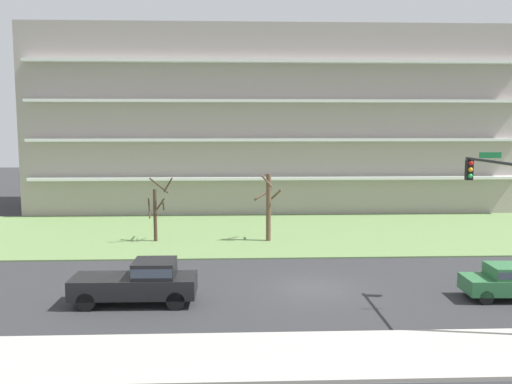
{
  "coord_description": "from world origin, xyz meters",
  "views": [
    {
      "loc": [
        -3.85,
        -25.9,
        7.8
      ],
      "look_at": [
        -2.52,
        6.0,
        3.98
      ],
      "focal_mm": 39.0,
      "sensor_mm": 36.0,
      "label": 1
    }
  ],
  "objects_px": {
    "tree_far_left": "(157,210)",
    "traffic_signal_mast": "(501,209)",
    "tree_left": "(269,205)",
    "pickup_black_near_left": "(140,281)"
  },
  "relations": [
    {
      "from": "tree_far_left",
      "to": "traffic_signal_mast",
      "type": "xyz_separation_m",
      "value": [
        15.53,
        -16.11,
        2.4
      ]
    },
    {
      "from": "tree_far_left",
      "to": "traffic_signal_mast",
      "type": "distance_m",
      "value": 22.5
    },
    {
      "from": "tree_left",
      "to": "pickup_black_near_left",
      "type": "relative_size",
      "value": 0.85
    },
    {
      "from": "tree_far_left",
      "to": "pickup_black_near_left",
      "type": "distance_m",
      "value": 13.24
    },
    {
      "from": "traffic_signal_mast",
      "to": "pickup_black_near_left",
      "type": "bearing_deg",
      "value": 168.46
    },
    {
      "from": "tree_left",
      "to": "pickup_black_near_left",
      "type": "bearing_deg",
      "value": -116.53
    },
    {
      "from": "traffic_signal_mast",
      "to": "tree_left",
      "type": "bearing_deg",
      "value": 116.69
    },
    {
      "from": "tree_left",
      "to": "traffic_signal_mast",
      "type": "distance_m",
      "value": 18.0
    },
    {
      "from": "tree_far_left",
      "to": "pickup_black_near_left",
      "type": "height_order",
      "value": "tree_far_left"
    },
    {
      "from": "tree_left",
      "to": "tree_far_left",
      "type": "bearing_deg",
      "value": 178.89
    }
  ]
}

